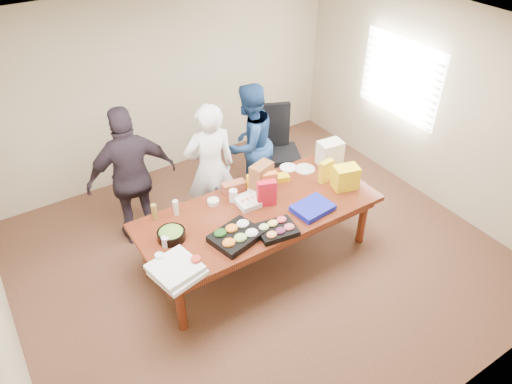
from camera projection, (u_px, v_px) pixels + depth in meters
floor at (259, 258)px, 5.93m from camera, size 5.50×5.00×0.02m
ceiling at (260, 40)px, 4.31m from camera, size 5.50×5.00×0.02m
wall_back at (163, 85)px, 6.81m from camera, size 5.50×0.04×2.70m
wall_front at (449, 327)px, 3.44m from camera, size 5.50×0.04×2.70m
wall_right at (433, 104)px, 6.32m from camera, size 0.04×5.00×2.70m
window_panel at (400, 78)px, 6.63m from camera, size 0.03×1.40×1.10m
window_blinds at (397, 79)px, 6.61m from camera, size 0.04×1.36×1.00m
conference_table at (259, 234)px, 5.70m from camera, size 2.80×1.20×0.75m
office_chair at (280, 151)px, 6.79m from camera, size 0.80×0.80×1.20m
person_center at (210, 169)px, 5.92m from camera, size 0.71×0.53×1.77m
person_right at (249, 144)px, 6.48m from camera, size 0.96×0.83×1.70m
person_left at (132, 177)px, 5.71m from camera, size 1.11×0.54×1.84m
veggie_tray at (236, 236)px, 5.06m from camera, size 0.58×0.50×0.08m
fruit_tray at (277, 230)px, 5.15m from camera, size 0.46×0.39×0.06m
sheet_cake at (252, 200)px, 5.58m from camera, size 0.39×0.29×0.07m
salad_bowl at (171, 235)px, 5.06m from camera, size 0.31×0.31×0.10m
chip_bag_blue at (313, 208)px, 5.46m from camera, size 0.47×0.37×0.07m
chip_bag_red at (267, 193)px, 5.47m from camera, size 0.24×0.16×0.32m
chip_bag_yellow at (326, 171)px, 5.87m from camera, size 0.20×0.10×0.28m
chip_bag_orange at (269, 183)px, 5.66m from camera, size 0.20×0.14×0.29m
mayo_jar at (233, 196)px, 5.57m from camera, size 0.12×0.12×0.15m
mustard_bottle at (249, 182)px, 5.77m from camera, size 0.08×0.08×0.19m
dressing_bottle at (154, 212)px, 5.30m from camera, size 0.06×0.06×0.20m
ranch_bottle at (176, 208)px, 5.36m from camera, size 0.07×0.07×0.19m
banana_bunch at (280, 178)px, 5.94m from camera, size 0.24×0.18×0.07m
bread_loaf at (234, 186)px, 5.76m from camera, size 0.29×0.17×0.11m
kraft_bag at (262, 177)px, 5.68m from camera, size 0.32×0.24×0.37m
red_cup at (196, 263)px, 4.70m from camera, size 0.10×0.10×0.13m
clear_cup_a at (160, 259)px, 4.75m from camera, size 0.11×0.11×0.12m
clear_cup_b at (166, 242)px, 4.97m from camera, size 0.08×0.08×0.11m
pizza_box_lower at (178, 273)px, 4.65m from camera, size 0.52×0.52×0.05m
pizza_box_upper at (175, 268)px, 4.64m from camera, size 0.51×0.51×0.05m
plate_a at (305, 169)px, 6.15m from camera, size 0.30×0.30×0.01m
plate_b at (288, 168)px, 6.17m from camera, size 0.26×0.26×0.01m
dip_bowl_a at (254, 193)px, 5.70m from camera, size 0.20×0.20×0.06m
dip_bowl_b at (213, 202)px, 5.56m from camera, size 0.14×0.14×0.06m
grocery_bag_white at (330, 153)px, 6.17m from camera, size 0.33×0.25×0.32m
grocery_bag_yellow at (346, 177)px, 5.75m from camera, size 0.33×0.27×0.29m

